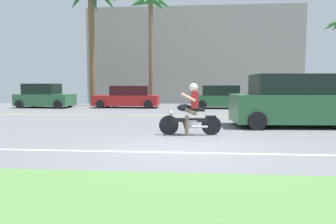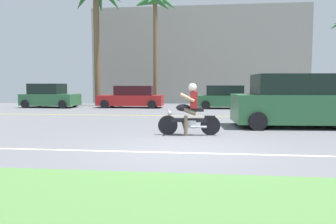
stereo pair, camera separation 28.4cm
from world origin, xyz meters
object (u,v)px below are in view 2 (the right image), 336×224
(motorcyclist, at_px, (190,113))
(parked_car_1, at_px, (132,97))
(parked_car_2, at_px, (227,98))
(palm_tree_1, at_px, (155,8))
(parked_car_0, at_px, (50,96))
(suv_nearby, at_px, (299,101))

(motorcyclist, bearing_deg, parked_car_1, 111.11)
(parked_car_2, height_order, palm_tree_1, palm_tree_1)
(palm_tree_1, bearing_deg, parked_car_0, -162.61)
(suv_nearby, relative_size, palm_tree_1, 0.59)
(parked_car_0, height_order, parked_car_1, parked_car_0)
(motorcyclist, bearing_deg, palm_tree_1, 103.12)
(suv_nearby, height_order, parked_car_2, suv_nearby)
(motorcyclist, height_order, suv_nearby, suv_nearby)
(parked_car_0, bearing_deg, motorcyclist, -47.52)
(parked_car_0, relative_size, parked_car_1, 0.85)
(suv_nearby, xyz_separation_m, palm_tree_1, (-7.01, 10.95, 6.14))
(suv_nearby, xyz_separation_m, parked_car_2, (-1.94, 9.09, -0.23))
(parked_car_2, bearing_deg, parked_car_1, 179.25)
(parked_car_1, bearing_deg, suv_nearby, -47.63)
(parked_car_0, relative_size, parked_car_2, 0.92)
(parked_car_1, distance_m, palm_tree_1, 6.76)
(parked_car_0, distance_m, parked_car_2, 12.14)
(parked_car_0, relative_size, palm_tree_1, 0.45)
(parked_car_0, bearing_deg, parked_car_1, 4.36)
(parked_car_0, xyz_separation_m, parked_car_1, (5.71, 0.44, -0.06))
(parked_car_0, bearing_deg, palm_tree_1, 17.39)
(parked_car_2, bearing_deg, parked_car_0, -178.34)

